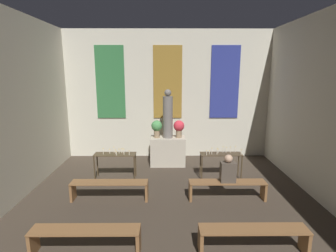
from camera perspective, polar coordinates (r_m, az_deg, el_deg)
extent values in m
cube|color=beige|center=(9.47, -0.08, 6.75)|extent=(7.46, 0.12, 4.53)
cube|color=#33723F|center=(9.56, -12.45, 9.25)|extent=(1.01, 0.03, 2.53)
cube|color=olive|center=(9.36, -0.08, 9.47)|extent=(1.01, 0.03, 2.53)
cube|color=navy|center=(9.59, 12.26, 9.26)|extent=(1.01, 0.03, 2.53)
cube|color=#BCB29E|center=(8.84, -0.04, -5.47)|extent=(1.15, 0.65, 0.94)
cylinder|color=slate|center=(8.57, -0.04, 1.92)|extent=(0.32, 0.32, 1.37)
sphere|color=slate|center=(8.47, -0.04, 7.25)|extent=(0.22, 0.22, 0.22)
cylinder|color=#937A5B|center=(8.69, -2.45, -1.65)|extent=(0.20, 0.20, 0.27)
sphere|color=#4C9351|center=(8.63, -2.47, 0.04)|extent=(0.36, 0.36, 0.36)
cylinder|color=#937A5B|center=(8.69, 2.37, -1.64)|extent=(0.20, 0.20, 0.27)
sphere|color=#DB3342|center=(8.63, 2.39, 0.05)|extent=(0.36, 0.36, 0.36)
cube|color=#473823|center=(7.79, -11.47, -6.03)|extent=(1.20, 0.39, 0.02)
cylinder|color=#473823|center=(7.89, -15.72, -8.90)|extent=(0.04, 0.04, 0.73)
cylinder|color=#473823|center=(7.67, -7.33, -9.14)|extent=(0.04, 0.04, 0.73)
cylinder|color=#473823|center=(8.19, -15.12, -8.09)|extent=(0.04, 0.04, 0.73)
cylinder|color=#473823|center=(7.98, -7.05, -8.29)|extent=(0.04, 0.04, 0.73)
cylinder|color=silver|center=(7.88, -11.68, -5.14)|extent=(0.02, 0.02, 0.16)
sphere|color=#F9CC4C|center=(7.86, -11.71, -4.50)|extent=(0.02, 0.02, 0.02)
cylinder|color=silver|center=(7.83, -12.58, -5.45)|extent=(0.02, 0.02, 0.12)
sphere|color=#F9CC4C|center=(7.81, -12.60, -4.94)|extent=(0.02, 0.02, 0.02)
cylinder|color=silver|center=(7.75, -11.30, -5.61)|extent=(0.02, 0.02, 0.11)
sphere|color=#F9CC4C|center=(7.73, -11.32, -5.13)|extent=(0.02, 0.02, 0.02)
cylinder|color=silver|center=(7.58, -8.44, -5.89)|extent=(0.02, 0.02, 0.11)
sphere|color=#F9CC4C|center=(7.56, -8.46, -5.39)|extent=(0.02, 0.02, 0.02)
cylinder|color=silver|center=(7.65, -9.55, -5.63)|extent=(0.02, 0.02, 0.15)
sphere|color=#F9CC4C|center=(7.62, -9.57, -5.01)|extent=(0.02, 0.02, 0.02)
cylinder|color=silver|center=(7.82, -10.10, -5.40)|extent=(0.02, 0.02, 0.11)
sphere|color=#F9CC4C|center=(7.80, -10.11, -4.91)|extent=(0.02, 0.02, 0.02)
cylinder|color=silver|center=(7.79, -10.61, -5.46)|extent=(0.02, 0.02, 0.12)
sphere|color=#F9CC4C|center=(7.77, -10.63, -4.95)|extent=(0.02, 0.02, 0.02)
cylinder|color=silver|center=(7.64, -11.15, -5.92)|extent=(0.02, 0.02, 0.10)
sphere|color=#F9CC4C|center=(7.62, -11.17, -5.49)|extent=(0.02, 0.02, 0.02)
cylinder|color=silver|center=(7.79, -13.92, -5.44)|extent=(0.02, 0.02, 0.16)
sphere|color=#F9CC4C|center=(7.77, -13.96, -4.78)|extent=(0.02, 0.02, 0.02)
cylinder|color=silver|center=(7.81, -9.77, -5.35)|extent=(0.02, 0.02, 0.13)
sphere|color=#F9CC4C|center=(7.79, -9.79, -4.81)|extent=(0.02, 0.02, 0.02)
cube|color=#473823|center=(7.81, 11.47, -5.98)|extent=(1.20, 0.39, 0.02)
cylinder|color=#473823|center=(7.69, 7.38, -9.10)|extent=(0.04, 0.04, 0.73)
cylinder|color=#473823|center=(7.92, 15.71, -8.81)|extent=(0.04, 0.04, 0.73)
cylinder|color=#473823|center=(7.99, 7.06, -8.26)|extent=(0.04, 0.04, 0.73)
cylinder|color=#473823|center=(8.22, 15.08, -8.02)|extent=(0.04, 0.04, 0.73)
cylinder|color=silver|center=(7.70, 10.63, -5.49)|extent=(0.02, 0.02, 0.17)
sphere|color=#F9CC4C|center=(7.67, 10.66, -4.82)|extent=(0.02, 0.02, 0.02)
cylinder|color=silver|center=(7.82, 15.64, -5.58)|extent=(0.02, 0.02, 0.13)
sphere|color=#F9CC4C|center=(7.80, 15.67, -5.02)|extent=(0.02, 0.02, 0.02)
cylinder|color=silver|center=(7.89, 11.89, -5.10)|extent=(0.02, 0.02, 0.17)
sphere|color=#F9CC4C|center=(7.86, 11.92, -4.43)|extent=(0.02, 0.02, 0.02)
cylinder|color=silver|center=(7.57, 8.37, -5.89)|extent=(0.02, 0.02, 0.12)
sphere|color=#F9CC4C|center=(7.54, 8.39, -5.35)|extent=(0.02, 0.02, 0.02)
cylinder|color=silver|center=(7.89, 12.53, -5.18)|extent=(0.02, 0.02, 0.16)
sphere|color=#F9CC4C|center=(7.87, 12.56, -4.55)|extent=(0.02, 0.02, 0.02)
cylinder|color=silver|center=(8.03, 14.42, -4.92)|extent=(0.02, 0.02, 0.17)
sphere|color=#F9CC4C|center=(8.00, 14.46, -4.26)|extent=(0.02, 0.02, 0.02)
cylinder|color=silver|center=(7.81, 10.84, -5.44)|extent=(0.02, 0.02, 0.11)
sphere|color=#F9CC4C|center=(7.79, 10.86, -4.95)|extent=(0.02, 0.02, 0.02)
cylinder|color=silver|center=(7.69, 9.00, -5.74)|extent=(0.02, 0.02, 0.09)
sphere|color=#F9CC4C|center=(7.67, 9.02, -5.34)|extent=(0.02, 0.02, 0.02)
cylinder|color=silver|center=(7.93, 13.41, -5.11)|extent=(0.02, 0.02, 0.16)
sphere|color=#F9CC4C|center=(7.90, 13.45, -4.45)|extent=(0.02, 0.02, 0.02)
cylinder|color=silver|center=(7.68, 9.52, -5.46)|extent=(0.02, 0.02, 0.17)
sphere|color=#F9CC4C|center=(7.65, 9.55, -4.75)|extent=(0.02, 0.02, 0.02)
cube|color=brown|center=(4.99, -17.59, -20.73)|extent=(1.87, 0.36, 0.03)
cube|color=brown|center=(5.43, -27.26, -21.56)|extent=(0.06, 0.32, 0.44)
cube|color=brown|center=(4.95, -6.44, -23.73)|extent=(0.06, 0.32, 0.44)
cube|color=brown|center=(5.02, 18.15, -20.53)|extent=(1.87, 0.36, 0.03)
cube|color=brown|center=(4.96, 7.10, -23.65)|extent=(0.06, 0.32, 0.44)
cube|color=brown|center=(5.48, 27.63, -21.27)|extent=(0.06, 0.32, 0.44)
cube|color=brown|center=(6.66, -12.64, -11.87)|extent=(1.87, 0.36, 0.03)
cube|color=brown|center=(6.99, -20.00, -13.22)|extent=(0.06, 0.32, 0.44)
cube|color=brown|center=(6.63, -4.66, -13.94)|extent=(0.06, 0.32, 0.44)
cube|color=brown|center=(6.68, 12.82, -11.79)|extent=(1.87, 0.36, 0.03)
cube|color=brown|center=(6.64, 4.88, -13.90)|extent=(0.06, 0.32, 0.44)
cube|color=brown|center=(7.03, 20.10, -13.08)|extent=(0.06, 0.32, 0.44)
cube|color=#4C4238|center=(6.58, 12.91, -9.74)|extent=(0.36, 0.24, 0.49)
sphere|color=tan|center=(6.47, 13.05, -6.91)|extent=(0.19, 0.19, 0.19)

